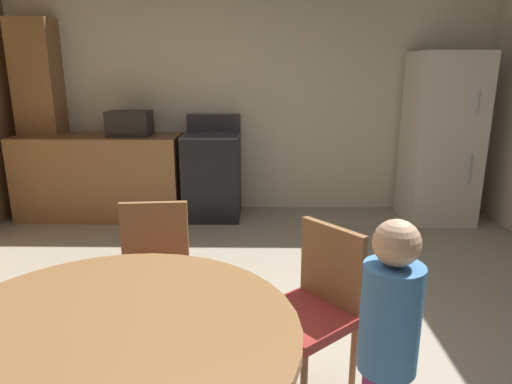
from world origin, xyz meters
The scene contains 11 objects.
ground_plane centered at (0.00, 0.00, 0.00)m, with size 14.00×14.00×0.00m, color #A89E89.
wall_back centered at (0.00, 3.09, 1.35)m, with size 5.63×0.12×2.70m, color beige.
kitchen_counter centered at (-1.64, 2.69, 0.45)m, with size 1.74×0.60×0.90m, color olive.
pantry_column centered at (-2.29, 2.87, 1.05)m, with size 0.44×0.36×2.10m, color olive.
oven_range centered at (-0.42, 2.69, 0.47)m, with size 0.60×0.60×1.10m.
refrigerator centered at (2.00, 2.64, 0.88)m, with size 0.68×0.68×1.76m.
microwave centered at (-1.28, 2.69, 1.03)m, with size 0.44×0.32×0.26m, color black.
dining_table centered at (-0.38, -0.81, 0.61)m, with size 1.29×1.29×0.76m.
chair_northeast centered at (0.38, -0.16, 0.50)m, with size 0.56×0.56×0.87m.
chair_north centered at (-0.48, 0.19, 0.50)m, with size 0.44×0.44×0.87m.
person_child centered at (0.60, -0.64, 0.58)m, with size 0.25×0.25×1.09m.
Camera 1 is at (0.12, -2.13, 1.60)m, focal length 31.91 mm.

